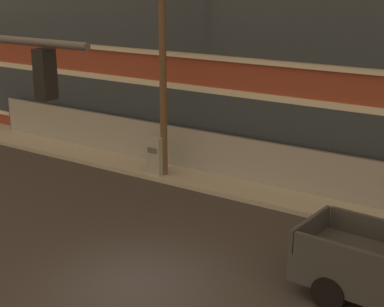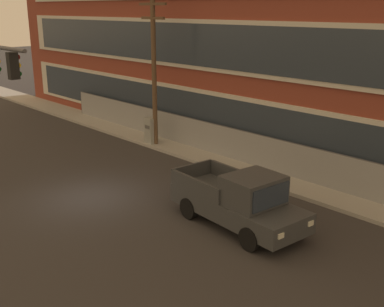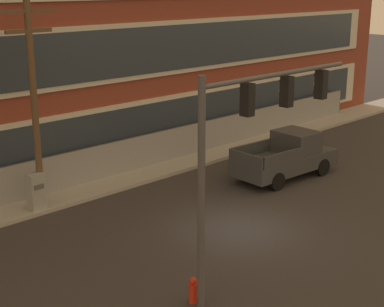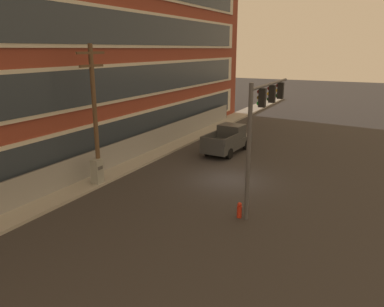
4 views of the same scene
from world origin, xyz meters
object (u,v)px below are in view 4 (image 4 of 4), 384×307
(utility_pole_near_corner, at_px, (95,110))
(fire_hydrant, at_px, (239,210))
(electrical_cabinet, at_px, (97,172))
(traffic_signal_mast, at_px, (263,115))
(pickup_truck_dark_grey, at_px, (228,140))

(utility_pole_near_corner, relative_size, fire_hydrant, 10.47)
(electrical_cabinet, height_order, fire_hydrant, electrical_cabinet)
(traffic_signal_mast, xyz_separation_m, pickup_truck_dark_grey, (8.91, 5.25, -3.78))
(pickup_truck_dark_grey, height_order, utility_pole_near_corner, utility_pole_near_corner)
(traffic_signal_mast, relative_size, utility_pole_near_corner, 0.79)
(traffic_signal_mast, bearing_deg, electrical_cabinet, 99.60)
(pickup_truck_dark_grey, xyz_separation_m, fire_hydrant, (-10.90, -4.90, -0.59))
(utility_pole_near_corner, distance_m, electrical_cabinet, 3.70)
(electrical_cabinet, relative_size, fire_hydrant, 2.05)
(pickup_truck_dark_grey, distance_m, fire_hydrant, 11.96)
(pickup_truck_dark_grey, bearing_deg, utility_pole_near_corner, 157.29)
(utility_pole_near_corner, height_order, electrical_cabinet, utility_pole_near_corner)
(traffic_signal_mast, distance_m, fire_hydrant, 4.81)
(fire_hydrant, bearing_deg, pickup_truck_dark_grey, 24.21)
(traffic_signal_mast, bearing_deg, utility_pole_near_corner, 97.90)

